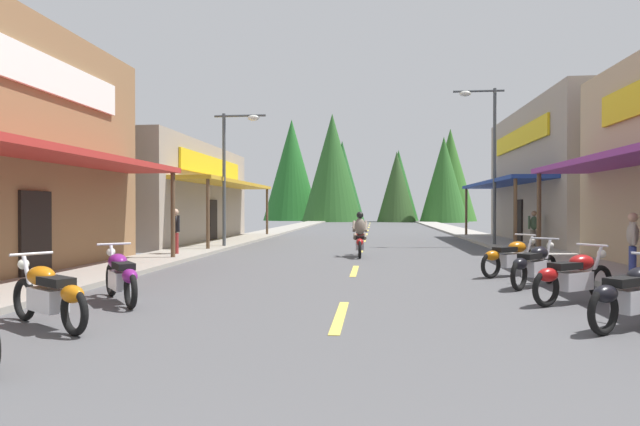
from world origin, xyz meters
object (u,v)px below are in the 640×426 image
at_px(motorcycle_parked_left_1, 49,294).
at_px(pedestrian_by_shop, 175,229).
at_px(motorcycle_parked_right_3, 534,264).
at_px(pedestrian_waiting, 534,227).
at_px(streetlamp_right, 487,145).
at_px(pedestrian_browsing, 633,241).
at_px(rider_cruising_lead, 360,238).
at_px(streetlamp_left, 232,159).
at_px(motorcycle_parked_right_4, 511,257).
at_px(motorcycle_parked_right_1, 633,294).
at_px(motorcycle_parked_right_2, 573,276).
at_px(motorcycle_parked_left_2, 121,275).

height_order(motorcycle_parked_left_1, pedestrian_by_shop, pedestrian_by_shop).
xyz_separation_m(motorcycle_parked_right_3, pedestrian_by_shop, (-10.25, 5.69, 0.47)).
bearing_deg(pedestrian_waiting, pedestrian_by_shop, 87.14).
relative_size(streetlamp_right, pedestrian_browsing, 4.35).
relative_size(streetlamp_right, rider_cruising_lead, 3.21).
bearing_deg(rider_cruising_lead, streetlamp_left, 59.69).
bearing_deg(motorcycle_parked_left_1, streetlamp_right, -88.59).
distance_m(motorcycle_parked_right_3, motorcycle_parked_right_4, 1.70).
bearing_deg(rider_cruising_lead, streetlamp_right, -47.94).
bearing_deg(rider_cruising_lead, motorcycle_parked_right_1, -159.68).
height_order(motorcycle_parked_right_4, rider_cruising_lead, rider_cruising_lead).
bearing_deg(pedestrian_by_shop, rider_cruising_lead, 140.38).
bearing_deg(motorcycle_parked_right_3, motorcycle_parked_right_1, -136.70).
xyz_separation_m(motorcycle_parked_right_1, pedestrian_by_shop, (-10.44, 9.50, 0.47)).
bearing_deg(motorcycle_parked_right_2, motorcycle_parked_right_3, 58.57).
bearing_deg(pedestrian_by_shop, motorcycle_parked_right_1, 90.86).
height_order(streetlamp_left, pedestrian_browsing, streetlamp_left).
distance_m(motorcycle_parked_right_4, motorcycle_parked_left_1, 10.14).
height_order(pedestrian_browsing, pedestrian_waiting, pedestrian_browsing).
xyz_separation_m(motorcycle_parked_right_2, motorcycle_parked_left_2, (-8.02, -0.77, 0.00)).
height_order(motorcycle_parked_left_1, rider_cruising_lead, rider_cruising_lead).
height_order(motorcycle_parked_right_3, pedestrian_by_shop, pedestrian_by_shop).
relative_size(motorcycle_parked_right_1, motorcycle_parked_right_3, 1.05).
xyz_separation_m(streetlamp_right, motorcycle_parked_right_3, (-1.46, -11.58, -3.93)).
bearing_deg(motorcycle_parked_right_4, rider_cruising_lead, 92.29).
xyz_separation_m(motorcycle_parked_right_4, pedestrian_browsing, (2.66, -0.38, 0.42)).
relative_size(motorcycle_parked_right_2, motorcycle_parked_right_3, 1.07).
distance_m(motorcycle_parked_right_3, motorcycle_parked_left_1, 9.21).
bearing_deg(motorcycle_parked_left_1, motorcycle_parked_right_3, -118.27).
xyz_separation_m(motorcycle_parked_right_3, pedestrian_browsing, (2.61, 1.33, 0.42)).
bearing_deg(streetlamp_left, pedestrian_by_shop, -104.24).
height_order(streetlamp_left, rider_cruising_lead, streetlamp_left).
relative_size(pedestrian_by_shop, pedestrian_waiting, 1.05).
bearing_deg(streetlamp_right, motorcycle_parked_right_3, -97.18).
bearing_deg(pedestrian_by_shop, pedestrian_waiting, 152.92).
bearing_deg(motorcycle_parked_right_4, pedestrian_waiting, 33.66).
xyz_separation_m(motorcycle_parked_left_1, pedestrian_waiting, (11.07, 15.11, 0.42)).
bearing_deg(motorcycle_parked_left_2, rider_cruising_lead, -63.28).
distance_m(motorcycle_parked_right_2, rider_cruising_lead, 9.29).
xyz_separation_m(motorcycle_parked_right_1, motorcycle_parked_right_4, (-0.24, 5.51, 0.00)).
distance_m(motorcycle_parked_left_2, pedestrian_by_shop, 8.68).
distance_m(streetlamp_right, motorcycle_parked_left_1, 19.16).
relative_size(rider_cruising_lead, pedestrian_by_shop, 1.29).
distance_m(motorcycle_parked_left_2, pedestrian_waiting, 17.16).
relative_size(streetlamp_left, motorcycle_parked_left_2, 3.28).
height_order(motorcycle_parked_right_4, motorcycle_parked_left_2, same).
xyz_separation_m(streetlamp_left, motorcycle_parked_right_3, (9.29, -9.46, -3.23)).
height_order(motorcycle_parked_right_3, motorcycle_parked_right_4, same).
relative_size(streetlamp_right, motorcycle_parked_right_4, 3.87).
distance_m(streetlamp_left, pedestrian_by_shop, 4.77).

